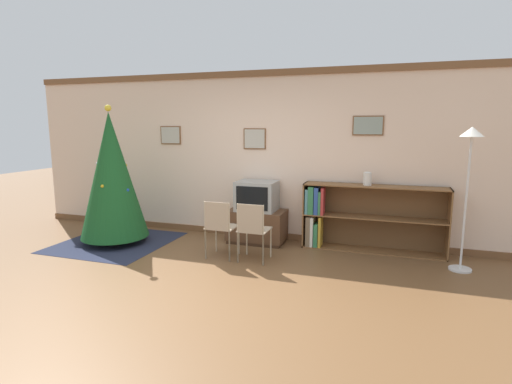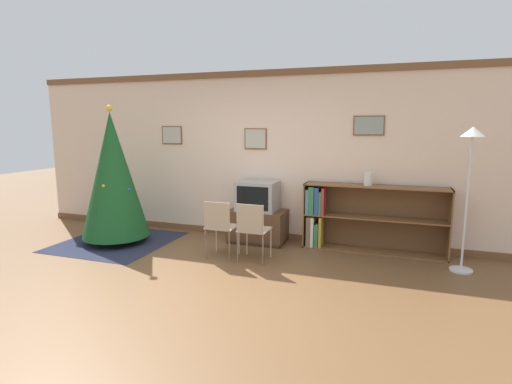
% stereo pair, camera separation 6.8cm
% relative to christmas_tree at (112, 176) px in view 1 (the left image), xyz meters
% --- Properties ---
extents(ground_plane, '(24.00, 24.00, 0.00)m').
position_rel_christmas_tree_xyz_m(ground_plane, '(2.06, -1.26, -1.07)').
color(ground_plane, brown).
extents(wall_back, '(8.58, 0.11, 2.70)m').
position_rel_christmas_tree_xyz_m(wall_back, '(2.06, 1.08, 0.28)').
color(wall_back, beige).
rests_on(wall_back, ground_plane).
extents(area_rug, '(1.65, 1.72, 0.01)m').
position_rel_christmas_tree_xyz_m(area_rug, '(-0.00, 0.00, -1.07)').
color(area_rug, '#23283D').
rests_on(area_rug, ground_plane).
extents(christmas_tree, '(1.04, 1.04, 2.14)m').
position_rel_christmas_tree_xyz_m(christmas_tree, '(0.00, 0.00, 0.00)').
color(christmas_tree, maroon).
rests_on(christmas_tree, area_rug).
extents(tv_console, '(0.90, 0.53, 0.52)m').
position_rel_christmas_tree_xyz_m(tv_console, '(2.12, 0.75, -0.81)').
color(tv_console, '#412A1A').
rests_on(tv_console, ground_plane).
extents(television, '(0.62, 0.50, 0.46)m').
position_rel_christmas_tree_xyz_m(television, '(2.12, 0.74, -0.32)').
color(television, '#9E9E99').
rests_on(television, tv_console).
extents(folding_chair_left, '(0.40, 0.40, 0.82)m').
position_rel_christmas_tree_xyz_m(folding_chair_left, '(1.88, -0.17, -0.60)').
color(folding_chair_left, tan).
rests_on(folding_chair_left, ground_plane).
extents(folding_chair_right, '(0.40, 0.40, 0.82)m').
position_rel_christmas_tree_xyz_m(folding_chair_right, '(2.36, -0.17, -0.60)').
color(folding_chair_right, tan).
rests_on(folding_chair_right, ground_plane).
extents(bookshelf, '(2.04, 0.36, 0.98)m').
position_rel_christmas_tree_xyz_m(bookshelf, '(3.56, 0.86, -0.58)').
color(bookshelf, brown).
rests_on(bookshelf, ground_plane).
extents(vase, '(0.12, 0.12, 0.19)m').
position_rel_christmas_tree_xyz_m(vase, '(3.78, 0.84, 0.01)').
color(vase, silver).
rests_on(vase, bookshelf).
extents(standing_lamp, '(0.28, 0.28, 1.83)m').
position_rel_christmas_tree_xyz_m(standing_lamp, '(5.01, 0.38, 0.33)').
color(standing_lamp, silver).
rests_on(standing_lamp, ground_plane).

